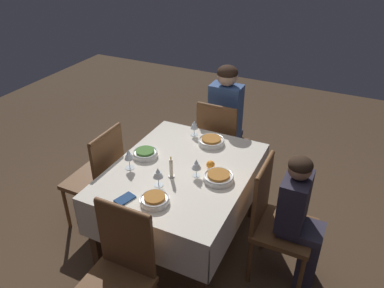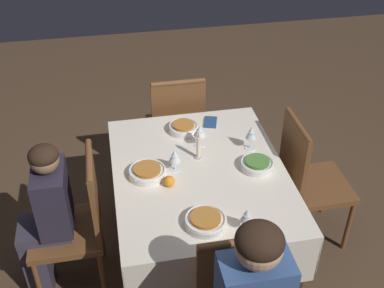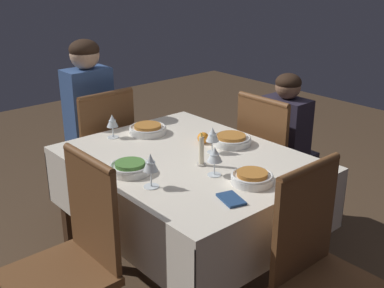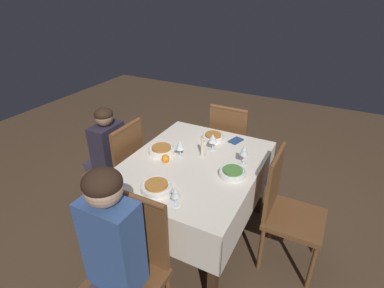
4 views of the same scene
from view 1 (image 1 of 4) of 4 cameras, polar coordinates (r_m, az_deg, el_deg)
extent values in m
plane|color=#4C3826|center=(3.35, -1.42, -14.60)|extent=(8.00, 8.00, 0.00)
cube|color=silver|center=(2.87, -1.61, -4.05)|extent=(1.28, 1.02, 0.04)
cube|color=silver|center=(2.82, 7.77, -9.33)|extent=(1.28, 0.01, 0.30)
cube|color=silver|center=(3.19, -9.72, -4.21)|extent=(1.28, 0.01, 0.30)
cube|color=silver|center=(2.56, -8.23, -14.48)|extent=(0.01, 1.02, 0.30)
cube|color=silver|center=(3.45, 3.24, -0.86)|extent=(0.01, 1.02, 0.30)
cube|color=#3D2616|center=(2.61, 1.65, -20.00)|extent=(0.06, 0.06, 0.73)
cube|color=#3D2616|center=(3.40, 9.58, -6.16)|extent=(0.06, 0.06, 0.73)
cube|color=#3D2616|center=(2.95, -14.60, -13.67)|extent=(0.06, 0.06, 0.73)
cube|color=#3D2616|center=(3.67, -3.61, -2.67)|extent=(0.06, 0.06, 0.73)
cube|color=brown|center=(3.78, 4.69, -0.25)|extent=(0.42, 0.42, 0.04)
cube|color=brown|center=(3.49, 3.69, 1.98)|extent=(0.03, 0.39, 0.49)
cylinder|color=brown|center=(3.38, 3.83, 5.63)|extent=(0.04, 0.38, 0.04)
cylinder|color=brown|center=(4.00, 8.02, -2.45)|extent=(0.03, 0.03, 0.42)
cylinder|color=brown|center=(4.11, 3.09, -1.24)|extent=(0.03, 0.03, 0.42)
cylinder|color=brown|center=(3.71, 6.17, -5.31)|extent=(0.03, 0.03, 0.42)
cylinder|color=brown|center=(3.82, 0.91, -3.92)|extent=(0.03, 0.03, 0.42)
cube|color=brown|center=(2.89, 13.92, -12.59)|extent=(0.42, 0.42, 0.04)
cube|color=brown|center=(2.74, 10.59, -7.50)|extent=(0.39, 0.03, 0.49)
cylinder|color=brown|center=(2.60, 11.10, -3.25)|extent=(0.38, 0.04, 0.04)
cylinder|color=brown|center=(2.91, 16.17, -19.17)|extent=(0.03, 0.03, 0.42)
cylinder|color=brown|center=(3.17, 17.55, -14.31)|extent=(0.03, 0.03, 0.42)
cylinder|color=brown|center=(2.95, 8.79, -17.26)|extent=(0.03, 0.03, 0.42)
cylinder|color=brown|center=(3.20, 10.89, -12.66)|extent=(0.03, 0.03, 0.42)
cube|color=brown|center=(2.40, -9.97, -14.15)|extent=(0.03, 0.39, 0.49)
cylinder|color=brown|center=(2.23, -10.54, -9.68)|extent=(0.04, 0.38, 0.04)
cylinder|color=brown|center=(2.84, -12.46, -20.12)|extent=(0.03, 0.03, 0.42)
cube|color=brown|center=(3.38, -14.81, -5.44)|extent=(0.42, 0.42, 0.04)
cube|color=brown|center=(3.13, -12.63, -2.50)|extent=(0.39, 0.03, 0.49)
cylinder|color=brown|center=(3.00, -13.16, 1.42)|extent=(0.38, 0.04, 0.04)
cylinder|color=brown|center=(3.73, -14.81, -6.05)|extent=(0.03, 0.03, 0.42)
cylinder|color=brown|center=(3.53, -18.59, -9.22)|extent=(0.03, 0.03, 0.42)
cylinder|color=brown|center=(3.54, -10.07, -7.73)|extent=(0.03, 0.03, 0.42)
cylinder|color=brown|center=(3.32, -13.74, -11.25)|extent=(0.03, 0.03, 0.42)
cube|color=#383342|center=(4.05, 5.61, -1.49)|extent=(0.14, 0.22, 0.46)
cube|color=#383342|center=(3.85, 5.36, 1.20)|extent=(0.31, 0.24, 0.06)
cube|color=#38568E|center=(3.64, 5.12, 4.84)|extent=(0.18, 0.30, 0.56)
sphere|color=#D6A884|center=(3.49, 5.40, 10.29)|extent=(0.19, 0.19, 0.19)
ellipsoid|color=black|center=(3.48, 5.42, 10.80)|extent=(0.19, 0.19, 0.13)
cube|color=#383342|center=(3.03, 17.25, -16.45)|extent=(0.22, 0.14, 0.46)
cube|color=#383342|center=(2.85, 16.37, -12.42)|extent=(0.24, 0.31, 0.06)
cube|color=#282333|center=(2.71, 15.31, -8.43)|extent=(0.30, 0.18, 0.40)
sphere|color=#9E7051|center=(2.55, 16.15, -3.61)|extent=(0.16, 0.16, 0.16)
ellipsoid|color=black|center=(2.53, 16.24, -3.08)|extent=(0.16, 0.16, 0.11)
cylinder|color=white|center=(3.17, 2.96, 0.32)|extent=(0.22, 0.22, 0.04)
torus|color=white|center=(3.15, 2.97, 0.67)|extent=(0.22, 0.22, 0.01)
cylinder|color=#B2702D|center=(3.15, 2.97, 0.76)|extent=(0.16, 0.16, 0.02)
cylinder|color=white|center=(3.30, 0.34, 1.43)|extent=(0.07, 0.07, 0.00)
cylinder|color=white|center=(3.29, 0.34, 1.94)|extent=(0.01, 0.01, 0.06)
cone|color=white|center=(3.25, 0.35, 3.00)|extent=(0.07, 0.07, 0.07)
cylinder|color=white|center=(3.26, 0.35, 2.77)|extent=(0.04, 0.04, 0.03)
cylinder|color=white|center=(2.73, 4.04, -5.20)|extent=(0.22, 0.22, 0.04)
torus|color=white|center=(2.72, 4.06, -4.83)|extent=(0.22, 0.22, 0.01)
cylinder|color=#B2702D|center=(2.72, 4.06, -4.72)|extent=(0.16, 0.16, 0.02)
cylinder|color=white|center=(2.78, 0.65, -4.83)|extent=(0.06, 0.06, 0.00)
cylinder|color=white|center=(2.76, 0.66, -4.27)|extent=(0.01, 0.01, 0.06)
cone|color=white|center=(2.72, 0.67, -3.06)|extent=(0.07, 0.07, 0.08)
cylinder|color=white|center=(2.73, 0.66, -3.33)|extent=(0.04, 0.04, 0.04)
cylinder|color=white|center=(2.54, -5.69, -8.56)|extent=(0.20, 0.20, 0.04)
torus|color=white|center=(2.52, -5.72, -8.18)|extent=(0.20, 0.20, 0.01)
cylinder|color=#B2702D|center=(2.52, -5.73, -8.07)|extent=(0.14, 0.14, 0.02)
cylinder|color=white|center=(2.70, -5.10, -6.24)|extent=(0.07, 0.07, 0.00)
cylinder|color=white|center=(2.68, -5.14, -5.61)|extent=(0.01, 0.01, 0.07)
cone|color=white|center=(2.63, -5.21, -4.35)|extent=(0.08, 0.08, 0.07)
cylinder|color=white|center=(2.64, -5.19, -4.62)|extent=(0.05, 0.05, 0.03)
cylinder|color=white|center=(3.02, -7.13, -1.53)|extent=(0.20, 0.20, 0.04)
torus|color=white|center=(3.01, -7.16, -1.18)|extent=(0.20, 0.20, 0.01)
cylinder|color=#4C7F38|center=(3.01, -7.16, -1.08)|extent=(0.15, 0.15, 0.02)
cylinder|color=white|center=(2.90, -9.42, -3.58)|extent=(0.07, 0.07, 0.00)
cylinder|color=white|center=(2.88, -9.49, -2.90)|extent=(0.01, 0.01, 0.08)
cone|color=white|center=(2.84, -9.63, -1.54)|extent=(0.07, 0.07, 0.08)
cylinder|color=white|center=(2.85, -9.60, -1.83)|extent=(0.04, 0.04, 0.04)
cylinder|color=beige|center=(2.77, -3.15, -4.91)|extent=(0.05, 0.05, 0.01)
cylinder|color=beige|center=(2.73, -3.20, -3.62)|extent=(0.03, 0.03, 0.14)
ellipsoid|color=#F9C64C|center=(2.68, -3.25, -2.16)|extent=(0.01, 0.01, 0.03)
sphere|color=orange|center=(2.85, 2.84, -3.17)|extent=(0.07, 0.07, 0.07)
cube|color=navy|center=(2.60, -10.18, -8.23)|extent=(0.15, 0.12, 0.01)
camera|label=2|loc=(4.32, 20.31, 31.54)|focal=45.00mm
camera|label=3|loc=(2.71, -55.43, 3.43)|focal=45.00mm
camera|label=4|loc=(4.40, -1.90, 26.07)|focal=28.00mm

